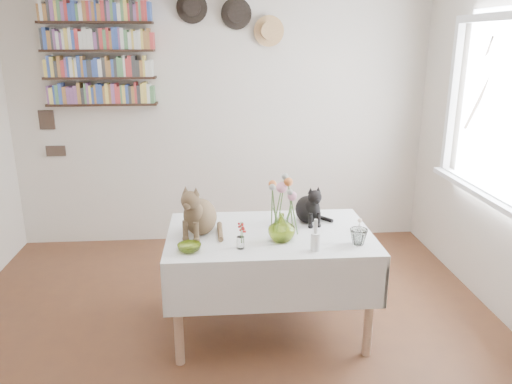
{
  "coord_description": "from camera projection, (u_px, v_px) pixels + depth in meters",
  "views": [
    {
      "loc": [
        -0.04,
        -2.6,
        1.97
      ],
      "look_at": [
        0.19,
        0.4,
        1.05
      ],
      "focal_mm": 35.0,
      "sensor_mm": 36.0,
      "label": 1
    }
  ],
  "objects": [
    {
      "name": "room",
      "position": [
        227.0,
        179.0,
        2.7
      ],
      "size": [
        4.08,
        4.58,
        2.58
      ],
      "color": "brown",
      "rests_on": "ground"
    },
    {
      "name": "window",
      "position": [
        499.0,
        124.0,
        3.56
      ],
      "size": [
        0.12,
        1.52,
        1.32
      ],
      "color": "white",
      "rests_on": "room"
    },
    {
      "name": "dining_table",
      "position": [
        269.0,
        257.0,
        3.4
      ],
      "size": [
        1.37,
        0.88,
        0.73
      ],
      "color": "white",
      "rests_on": "room"
    },
    {
      "name": "tabby_cat",
      "position": [
        200.0,
        207.0,
        3.29
      ],
      "size": [
        0.35,
        0.38,
        0.36
      ],
      "primitive_type": null,
      "rotation": [
        0.0,
        0.0,
        -0.41
      ],
      "color": "brown",
      "rests_on": "dining_table"
    },
    {
      "name": "black_cat",
      "position": [
        308.0,
        202.0,
        3.51
      ],
      "size": [
        0.25,
        0.29,
        0.29
      ],
      "primitive_type": null,
      "rotation": [
        0.0,
        0.0,
        0.25
      ],
      "color": "black",
      "rests_on": "dining_table"
    },
    {
      "name": "flower_vase",
      "position": [
        282.0,
        227.0,
        3.19
      ],
      "size": [
        0.2,
        0.2,
        0.18
      ],
      "primitive_type": "imported",
      "rotation": [
        0.0,
        0.0,
        -0.17
      ],
      "color": "#ACC541",
      "rests_on": "dining_table"
    },
    {
      "name": "green_bowl",
      "position": [
        189.0,
        248.0,
        3.05
      ],
      "size": [
        0.17,
        0.17,
        0.05
      ],
      "primitive_type": "imported",
      "rotation": [
        0.0,
        0.0,
        -0.14
      ],
      "color": "#ACC541",
      "rests_on": "dining_table"
    },
    {
      "name": "drinking_glass",
      "position": [
        358.0,
        237.0,
        3.14
      ],
      "size": [
        0.14,
        0.14,
        0.1
      ],
      "primitive_type": "imported",
      "rotation": [
        0.0,
        0.0,
        -0.35
      ],
      "color": "white",
      "rests_on": "dining_table"
    },
    {
      "name": "candlestick",
      "position": [
        315.0,
        240.0,
        3.05
      ],
      "size": [
        0.06,
        0.06,
        0.2
      ],
      "color": "white",
      "rests_on": "dining_table"
    },
    {
      "name": "berry_jar",
      "position": [
        240.0,
        236.0,
        3.07
      ],
      "size": [
        0.05,
        0.05,
        0.19
      ],
      "color": "white",
      "rests_on": "dining_table"
    },
    {
      "name": "porcelain_figurine",
      "position": [
        359.0,
        226.0,
        3.35
      ],
      "size": [
        0.05,
        0.05,
        0.1
      ],
      "color": "white",
      "rests_on": "dining_table"
    },
    {
      "name": "flower_bouquet",
      "position": [
        282.0,
        190.0,
        3.13
      ],
      "size": [
        0.17,
        0.13,
        0.39
      ],
      "color": "#4C7233",
      "rests_on": "flower_vase"
    },
    {
      "name": "bookshelf_unit",
      "position": [
        99.0,
        55.0,
        4.5
      ],
      "size": [
        1.0,
        0.16,
        0.91
      ],
      "color": "black",
      "rests_on": "room"
    },
    {
      "name": "wall_hats",
      "position": [
        233.0,
        17.0,
        4.52
      ],
      "size": [
        0.98,
        0.09,
        0.48
      ],
      "color": "black",
      "rests_on": "room"
    },
    {
      "name": "wall_art_plaques",
      "position": [
        51.0,
        133.0,
        4.74
      ],
      "size": [
        0.21,
        0.02,
        0.44
      ],
      "color": "#38281E",
      "rests_on": "room"
    }
  ]
}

